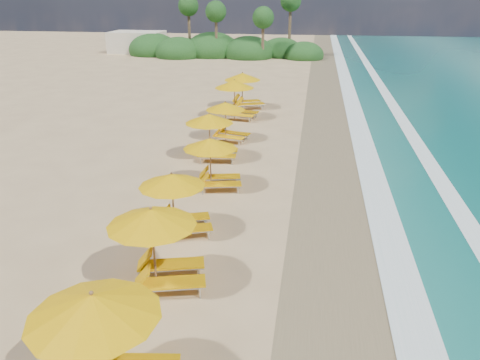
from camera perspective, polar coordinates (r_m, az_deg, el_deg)
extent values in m
plane|color=tan|center=(18.73, 0.00, -3.41)|extent=(160.00, 160.00, 0.00)
cube|color=olive|center=(18.59, 12.30, -4.14)|extent=(4.00, 160.00, 0.01)
cube|color=white|center=(18.75, 16.89, -4.30)|extent=(1.20, 160.00, 0.01)
cube|color=white|center=(19.43, 25.68, -4.69)|extent=(0.80, 160.00, 0.01)
cylinder|color=olive|center=(10.49, -16.59, -18.96)|extent=(0.06, 0.06, 2.57)
cone|color=#E2A304|center=(9.84, -17.27, -14.22)|extent=(2.98, 2.98, 0.52)
sphere|color=olive|center=(9.68, -17.46, -12.83)|extent=(0.09, 0.09, 0.09)
cylinder|color=olive|center=(13.69, -10.32, -8.20)|extent=(0.06, 0.06, 2.43)
cone|color=#E2A304|center=(13.22, -10.61, -4.41)|extent=(3.07, 3.07, 0.49)
sphere|color=olive|center=(13.11, -10.70, -3.35)|extent=(0.09, 0.09, 0.09)
cylinder|color=olive|center=(16.55, -8.04, -2.96)|extent=(0.06, 0.06, 2.22)
cone|color=#E2A304|center=(16.19, -8.21, 0.00)|extent=(2.90, 2.90, 0.45)
sphere|color=olive|center=(16.10, -8.26, 0.82)|extent=(0.08, 0.08, 0.08)
cylinder|color=olive|center=(20.24, -3.57, 1.92)|extent=(0.06, 0.06, 2.22)
cone|color=#E2A304|center=(19.95, -3.63, 4.42)|extent=(2.71, 2.71, 0.45)
sphere|color=olive|center=(19.87, -3.64, 5.10)|extent=(0.08, 0.08, 0.08)
cylinder|color=olive|center=(23.82, -3.67, 5.14)|extent=(0.06, 0.06, 2.34)
cone|color=#E2A304|center=(23.56, -3.73, 7.40)|extent=(2.55, 2.55, 0.47)
sphere|color=olive|center=(23.50, -3.74, 8.02)|extent=(0.08, 0.08, 0.08)
cylinder|color=olive|center=(27.07, -1.76, 7.03)|extent=(0.05, 0.05, 2.17)
cone|color=#E2A304|center=(26.85, -1.78, 8.89)|extent=(2.70, 2.70, 0.44)
sphere|color=olive|center=(26.80, -1.78, 9.39)|extent=(0.08, 0.08, 0.08)
cylinder|color=olive|center=(31.80, -0.68, 9.61)|extent=(0.06, 0.06, 2.53)
cone|color=#E2A304|center=(31.60, -0.68, 11.47)|extent=(3.01, 3.01, 0.51)
sphere|color=olive|center=(31.55, -0.69, 11.97)|extent=(0.09, 0.09, 0.09)
cylinder|color=olive|center=(34.70, 0.29, 10.64)|extent=(0.06, 0.06, 2.53)
cone|color=#E2A304|center=(34.51, 0.30, 12.35)|extent=(3.41, 3.41, 0.51)
sphere|color=olive|center=(34.46, 0.30, 12.81)|extent=(0.09, 0.09, 0.09)
ellipsoid|color=#163D14|center=(62.78, 1.07, 15.07)|extent=(6.40, 6.40, 4.16)
ellipsoid|color=#163D14|center=(64.62, -3.36, 15.30)|extent=(7.20, 7.20, 4.68)
ellipsoid|color=#163D14|center=(63.68, -7.39, 14.96)|extent=(6.00, 6.00, 3.90)
ellipsoid|color=#163D14|center=(64.34, 4.98, 15.09)|extent=(5.60, 5.60, 3.64)
ellipsoid|color=#163D14|center=(66.78, -10.33, 15.16)|extent=(6.60, 6.60, 4.29)
ellipsoid|color=#163D14|center=(62.21, 7.68, 14.70)|extent=(5.00, 5.00, 3.25)
cylinder|color=brown|center=(60.36, 2.76, 16.57)|extent=(0.36, 0.36, 5.00)
sphere|color=#163D14|center=(60.18, 2.81, 18.94)|extent=(2.60, 2.60, 2.60)
cylinder|color=brown|center=(62.26, -2.87, 17.01)|extent=(0.36, 0.36, 5.60)
sphere|color=#163D14|center=(62.09, -2.92, 19.58)|extent=(2.60, 2.60, 2.60)
cylinder|color=brown|center=(65.10, -6.11, 17.39)|extent=(0.36, 0.36, 6.20)
sphere|color=#163D14|center=(64.94, -6.23, 20.12)|extent=(2.60, 2.60, 2.60)
cylinder|color=brown|center=(64.01, 6.00, 17.59)|extent=(0.36, 0.36, 6.80)
sphere|color=#163D14|center=(63.86, 6.13, 20.63)|extent=(2.60, 2.60, 2.60)
cube|color=beige|center=(69.59, -12.25, 15.91)|extent=(7.00, 5.00, 2.80)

